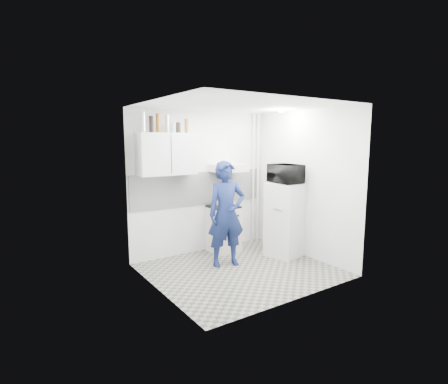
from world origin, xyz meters
TOP-DOWN VIEW (x-y plane):
  - floor at (0.00, 0.00)m, footprint 2.80×2.80m
  - ceiling at (0.00, 0.00)m, footprint 2.80×2.80m
  - wall_back at (0.00, 1.25)m, footprint 2.80×0.00m
  - wall_left at (-1.40, 0.00)m, footprint 0.00×2.60m
  - wall_right at (1.40, 0.00)m, footprint 0.00×2.60m
  - person at (-0.04, 0.34)m, footprint 0.72×0.56m
  - stove at (0.34, 1.00)m, footprint 0.52×0.52m
  - fridge at (1.10, 0.15)m, footprint 0.67×0.67m
  - stove_top at (0.34, 1.00)m, footprint 0.50×0.50m
  - saucepan at (0.29, 1.04)m, footprint 0.16×0.16m
  - microwave at (1.10, 0.15)m, footprint 0.63×0.46m
  - bottle_a at (-1.15, 1.07)m, footprint 0.08×0.08m
  - bottle_b at (-1.01, 1.07)m, footprint 0.07×0.07m
  - bottle_c at (-0.89, 1.07)m, footprint 0.08×0.08m
  - bottle_d at (-0.73, 1.07)m, footprint 0.06×0.06m
  - canister_a at (-0.61, 1.07)m, footprint 0.07×0.07m
  - canister_b at (-0.54, 1.07)m, footprint 0.09×0.09m
  - bottle_e at (-0.38, 1.07)m, footprint 0.06×0.06m
  - upper_cabinet at (-0.75, 1.07)m, footprint 1.00×0.35m
  - range_hood at (0.45, 1.00)m, footprint 0.60×0.50m
  - backsplash at (0.00, 1.24)m, footprint 2.74×0.03m
  - pipe_a at (1.30, 1.17)m, footprint 0.05×0.05m
  - pipe_b at (1.18, 1.17)m, footprint 0.04×0.04m
  - ceiling_spot_fixture at (1.00, 0.20)m, footprint 0.10×0.10m

SIDE VIEW (x-z plane):
  - floor at x=0.00m, z-range 0.00..0.00m
  - stove at x=0.34m, z-range 0.00..0.83m
  - fridge at x=1.10m, z-range 0.00..1.33m
  - stove_top at x=0.34m, z-range 0.83..0.87m
  - person at x=-0.04m, z-range 0.00..1.75m
  - saucepan at x=0.29m, z-range 0.87..0.96m
  - backsplash at x=0.00m, z-range 0.90..1.50m
  - wall_left at x=-1.40m, z-range 0.00..2.60m
  - wall_right at x=1.40m, z-range 0.00..2.60m
  - pipe_a at x=1.30m, z-range 0.00..2.60m
  - pipe_b at x=1.18m, z-range 0.00..2.60m
  - wall_back at x=0.00m, z-range -0.10..2.70m
  - microwave at x=1.10m, z-range 1.33..1.66m
  - range_hood at x=0.45m, z-range 1.50..1.64m
  - upper_cabinet at x=-0.75m, z-range 1.50..2.20m
  - canister_b at x=-0.54m, z-range 2.20..2.38m
  - canister_a at x=-0.61m, z-range 2.20..2.38m
  - bottle_e at x=-0.38m, z-range 2.20..2.44m
  - bottle_b at x=-1.01m, z-range 2.20..2.46m
  - bottle_d at x=-0.73m, z-range 2.20..2.49m
  - bottle_c at x=-0.89m, z-range 2.20..2.51m
  - bottle_a at x=-1.15m, z-range 2.20..2.53m
  - ceiling_spot_fixture at x=1.00m, z-range 2.56..2.58m
  - ceiling at x=0.00m, z-range 2.60..2.60m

